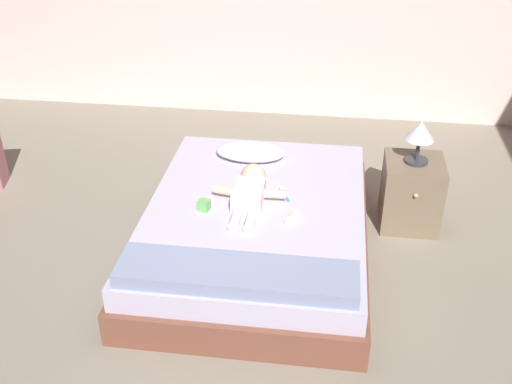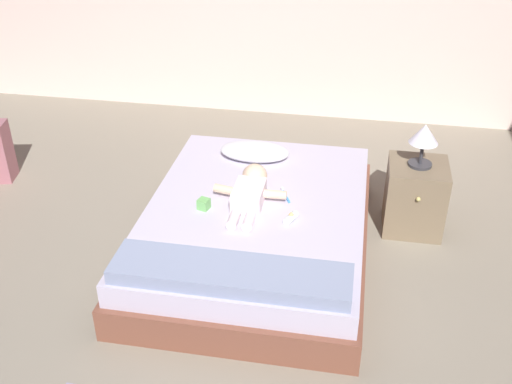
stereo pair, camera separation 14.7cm
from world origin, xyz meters
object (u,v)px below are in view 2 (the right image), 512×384
object	(u,v)px
baby	(250,191)
toothbrush	(285,195)
toy_block	(204,204)
baby_bottle	(291,218)
pillow	(255,151)
bed	(256,229)
nightstand	(415,197)
lamp	(424,137)

from	to	relation	value
baby	toothbrush	distance (m)	0.24
toy_block	baby_bottle	bearing A→B (deg)	-4.72
baby	toy_block	world-z (taller)	baby
pillow	toothbrush	xyz separation A→B (m)	(0.29, -0.48, -0.05)
bed	nightstand	world-z (taller)	nightstand
nightstand	lamp	size ratio (longest dim) A/B	1.63
pillow	toothbrush	bearing A→B (deg)	-58.97
toy_block	lamp	bearing A→B (deg)	23.37
toothbrush	bed	bearing A→B (deg)	-138.06
pillow	toy_block	bearing A→B (deg)	-104.86
nightstand	lamp	distance (m)	0.45
baby	lamp	world-z (taller)	lamp
baby	baby_bottle	xyz separation A→B (m)	(0.29, -0.20, -0.04)
bed	toothbrush	bearing A→B (deg)	41.94
pillow	baby_bottle	distance (m)	0.85
nightstand	lamp	bearing A→B (deg)	90.00
baby_bottle	bed	bearing A→B (deg)	150.15
nightstand	toy_block	size ratio (longest dim) A/B	5.88
bed	baby_bottle	world-z (taller)	baby_bottle
baby	toothbrush	xyz separation A→B (m)	(0.21, 0.08, -0.06)
lamp	baby_bottle	distance (m)	1.04
pillow	toy_block	size ratio (longest dim) A/B	6.03
lamp	nightstand	bearing A→B (deg)	-90.00
pillow	nightstand	size ratio (longest dim) A/B	1.02
toy_block	toothbrush	bearing A→B (deg)	26.59
toothbrush	toy_block	bearing A→B (deg)	-153.41
pillow	toothbrush	distance (m)	0.56
baby	lamp	distance (m)	1.18
bed	lamp	xyz separation A→B (m)	(1.02, 0.48, 0.52)
toothbrush	toy_block	size ratio (longest dim) A/B	1.93
pillow	lamp	size ratio (longest dim) A/B	1.67
toothbrush	nightstand	world-z (taller)	nightstand
baby	toy_block	distance (m)	0.31
nightstand	toy_block	bearing A→B (deg)	-156.64
nightstand	toothbrush	bearing A→B (deg)	-158.53
pillow	baby	size ratio (longest dim) A/B	0.81
bed	toothbrush	xyz separation A→B (m)	(0.17, 0.15, 0.19)
baby	nightstand	world-z (taller)	baby
bed	baby_bottle	distance (m)	0.35
baby_bottle	lamp	bearing A→B (deg)	38.69
nightstand	lamp	xyz separation A→B (m)	(0.00, 0.00, 0.45)
bed	toy_block	xyz separation A→B (m)	(-0.32, -0.09, 0.22)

